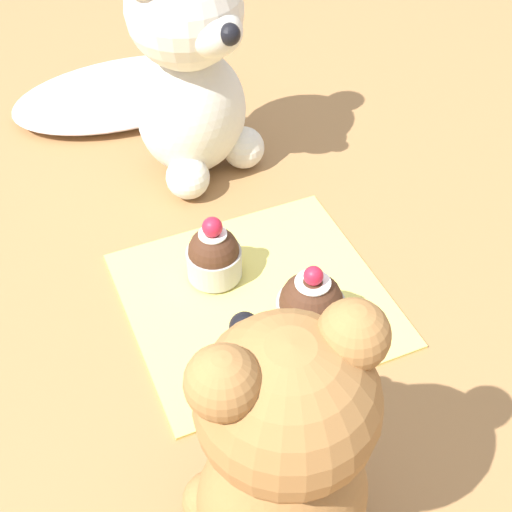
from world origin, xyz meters
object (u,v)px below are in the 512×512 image
teddy_bear_tan (282,454)px  cupcake_near_tan_bear (311,307)px  teddy_bear_cream (191,68)px  cupcake_near_cream_bear (214,255)px

teddy_bear_tan → cupcake_near_tan_bear: bearing=-123.6°
teddy_bear_tan → cupcake_near_tan_bear: teddy_bear_tan is taller
teddy_bear_cream → cupcake_near_tan_bear: teddy_bear_cream is taller
cupcake_near_tan_bear → teddy_bear_cream: bearing=92.0°
teddy_bear_cream → teddy_bear_tan: (-0.09, -0.41, -0.01)m
teddy_bear_tan → cupcake_near_cream_bear: (0.05, 0.24, -0.08)m
teddy_bear_cream → cupcake_near_cream_bear: (-0.04, -0.17, -0.09)m
teddy_bear_tan → cupcake_near_tan_bear: (0.10, 0.15, -0.08)m
cupcake_near_cream_bear → cupcake_near_tan_bear: size_ratio=0.95×
teddy_bear_tan → cupcake_near_cream_bear: 0.26m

